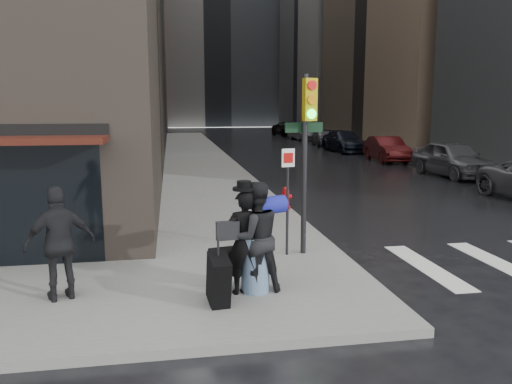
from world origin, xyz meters
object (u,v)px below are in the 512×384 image
Objects in this scene: man_overcoat at (239,248)px; parked_car_6 at (288,129)px; man_jeans at (255,237)px; fire_hydrant at (286,199)px; parked_car_2 at (387,149)px; traffic_light at (305,140)px; parked_car_4 at (324,136)px; parked_car_5 at (301,132)px; man_greycoat at (60,243)px; parked_car_3 at (345,141)px; parked_car_1 at (453,159)px.

man_overcoat is 48.34m from parked_car_6.
fire_hydrant is (2.08, 6.64, -0.64)m from man_jeans.
man_overcoat reaches higher than parked_car_2.
traffic_light reaches higher than parked_car_4.
parked_car_5 reaches higher than fire_hydrant.
parked_car_4 is (10.28, 31.43, -1.85)m from traffic_light.
man_overcoat is 2.82× the size of fire_hydrant.
fire_hydrant is at bearing -119.32° from man_jeans.
man_greycoat reaches higher than parked_car_3.
parked_car_1 is at bearing 35.25° from fire_hydrant.
man_jeans is 23.11m from parked_car_2.
parked_car_3 reaches higher than parked_car_4.
parked_car_2 is 13.30m from parked_car_4.
parked_car_4 is (0.25, 13.30, -0.02)m from parked_car_2.
parked_car_3 is 19.95m from parked_car_6.
parked_car_3 is at bearing -97.53° from parked_car_6.
man_jeans is 28.97m from parked_car_3.
man_greycoat reaches higher than fire_hydrant.
man_greycoat is 24.66m from parked_car_2.
parked_car_1 is 26.59m from parked_car_5.
fire_hydrant is 11.78m from parked_car_1.
man_jeans is 0.50× the size of traffic_light.
parked_car_2 is 0.87× the size of parked_car_3.
man_jeans reaches higher than man_greycoat.
man_overcoat reaches higher than parked_car_5.
man_greycoat is 2.71× the size of fire_hydrant.
parked_car_6 reaches higher than parked_car_4.
man_greycoat is 30.15m from parked_car_3.
parked_car_4 is (11.66, 33.38, -0.38)m from man_jeans.
parked_car_5 is at bearing 65.90° from traffic_light.
fire_hydrant is at bearing 72.19° from traffic_light.
man_greycoat is at bearing -13.39° from man_overcoat.
parked_car_4 reaches higher than fire_hydrant.
parked_car_5 reaches higher than parked_car_2.
parked_car_3 reaches higher than fire_hydrant.
parked_car_4 is at bearing 70.28° from fire_hydrant.
traffic_light is 0.68× the size of parked_car_6.
man_greycoat is 0.44× the size of parked_car_4.
man_greycoat is at bearing -128.94° from fire_hydrant.
parked_car_1 is at bearing -91.46° from parked_car_3.
man_overcoat is at bearing -115.18° from parked_car_2.
parked_car_2 is at bearing -96.57° from parked_car_6.
man_overcoat reaches higher than parked_car_1.
parked_car_1 reaches higher than fire_hydrant.
parked_car_2 is at bearing 51.73° from traffic_light.
man_jeans is (0.28, 0.15, 0.13)m from man_overcoat.
man_overcoat is at bearing 151.90° from man_greycoat.
parked_car_6 is at bearing 76.49° from fire_hydrant.
parked_car_5 is at bearing 88.75° from parked_car_1.
man_greycoat reaches higher than parked_car_6.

